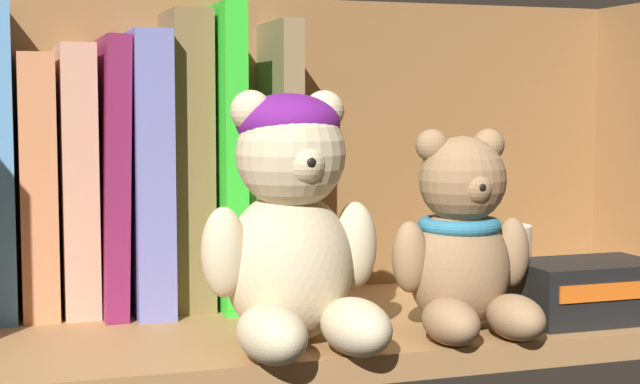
# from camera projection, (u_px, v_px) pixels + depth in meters

# --- Properties ---
(shelf_board) EXTENTS (0.67, 0.25, 0.02)m
(shelf_board) POSITION_uv_depth(u_px,v_px,m) (316.00, 331.00, 0.79)
(shelf_board) COLOR #9E7042
(shelf_board) RESTS_ON ground
(shelf_back_panel) EXTENTS (0.69, 0.01, 0.28)m
(shelf_back_panel) POSITION_uv_depth(u_px,v_px,m) (272.00, 157.00, 0.90)
(shelf_back_panel) COLOR brown
(shelf_back_panel) RESTS_ON ground
(book_3) EXTENTS (0.03, 0.10, 0.21)m
(book_3) POSITION_uv_depth(u_px,v_px,m) (36.00, 184.00, 0.80)
(book_3) COLOR #D08054
(book_3) RESTS_ON shelf_board
(book_4) EXTENTS (0.03, 0.10, 0.22)m
(book_4) POSITION_uv_depth(u_px,v_px,m) (76.00, 179.00, 0.81)
(book_4) COLOR tan
(book_4) RESTS_ON shelf_board
(book_5) EXTENTS (0.02, 0.14, 0.22)m
(book_5) POSITION_uv_depth(u_px,v_px,m) (109.00, 174.00, 0.82)
(book_5) COLOR #7A1E4A
(book_5) RESTS_ON shelf_board
(book_6) EXTENTS (0.03, 0.15, 0.23)m
(book_6) POSITION_uv_depth(u_px,v_px,m) (143.00, 171.00, 0.83)
(book_6) COLOR #6C6FB6
(book_6) RESTS_ON shelf_board
(book_7) EXTENTS (0.03, 0.11, 0.24)m
(book_7) POSITION_uv_depth(u_px,v_px,m) (184.00, 159.00, 0.84)
(book_7) COLOR brown
(book_7) RESTS_ON shelf_board
(book_8) EXTENTS (0.02, 0.15, 0.25)m
(book_8) POSITION_uv_depth(u_px,v_px,m) (217.00, 156.00, 0.85)
(book_8) COLOR green
(book_8) RESTS_ON shelf_board
(book_9) EXTENTS (0.03, 0.12, 0.15)m
(book_9) POSITION_uv_depth(u_px,v_px,m) (247.00, 212.00, 0.86)
(book_9) COLOR #4EC84B
(book_9) RESTS_ON shelf_board
(book_10) EXTENTS (0.02, 0.12, 0.24)m
(book_10) POSITION_uv_depth(u_px,v_px,m) (275.00, 161.00, 0.86)
(book_10) COLOR #8A724E
(book_10) RESTS_ON shelf_board
(teddy_bear_larger) EXTENTS (0.13, 0.13, 0.18)m
(teddy_bear_larger) POSITION_uv_depth(u_px,v_px,m) (292.00, 225.00, 0.69)
(teddy_bear_larger) COLOR beige
(teddy_bear_larger) RESTS_ON shelf_board
(teddy_bear_smaller) EXTENTS (0.11, 0.11, 0.15)m
(teddy_bear_smaller) POSITION_uv_depth(u_px,v_px,m) (463.00, 246.00, 0.74)
(teddy_bear_smaller) COLOR #93704C
(teddy_bear_smaller) RESTS_ON shelf_board
(pillar_candle) EXTENTS (0.05, 0.05, 0.07)m
(pillar_candle) POSITION_uv_depth(u_px,v_px,m) (498.00, 265.00, 0.84)
(pillar_candle) COLOR silver
(pillar_candle) RESTS_ON shelf_board
(small_product_box) EXTENTS (0.11, 0.07, 0.05)m
(small_product_box) POSITION_uv_depth(u_px,v_px,m) (587.00, 291.00, 0.78)
(small_product_box) COLOR black
(small_product_box) RESTS_ON shelf_board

